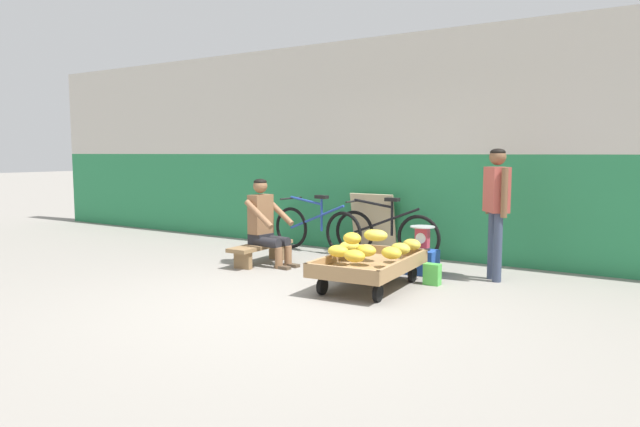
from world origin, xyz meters
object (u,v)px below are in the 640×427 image
object	(u,v)px
low_bench	(261,249)
bicycle_near_left	(316,228)
banana_cart	(370,267)
plastic_crate	(422,262)
sign_board	(373,224)
shopping_bag	(432,274)
bicycle_far_left	(385,233)
weighing_scale	(422,238)
vendor_seated	(265,222)
customer_adult	(496,199)

from	to	relation	value
low_bench	bicycle_near_left	size ratio (longest dim) A/B	0.67
banana_cart	bicycle_near_left	bearing A→B (deg)	137.23
low_bench	plastic_crate	bearing A→B (deg)	14.97
sign_board	shopping_bag	distance (m)	2.13
shopping_bag	bicycle_near_left	bearing A→B (deg)	153.89
bicycle_far_left	weighing_scale	bearing A→B (deg)	-41.35
plastic_crate	low_bench	bearing A→B (deg)	-165.03
bicycle_far_left	banana_cart	bearing A→B (deg)	-68.57
bicycle_near_left	bicycle_far_left	distance (m)	1.10
banana_cart	vendor_seated	world-z (taller)	vendor_seated
plastic_crate	bicycle_near_left	distance (m)	2.10
plastic_crate	sign_board	xyz separation A→B (m)	(-1.19, 0.99, 0.29)
sign_board	vendor_seated	bearing A→B (deg)	-117.23
banana_cart	bicycle_far_left	bearing A→B (deg)	111.43
vendor_seated	bicycle_near_left	distance (m)	1.24
plastic_crate	sign_board	size ratio (longest dim) A/B	0.41
sign_board	shopping_bag	bearing A→B (deg)	-43.99
banana_cart	weighing_scale	xyz separation A→B (m)	(0.19, 1.00, 0.21)
vendor_seated	sign_board	size ratio (longest dim) A/B	1.28
banana_cart	plastic_crate	distance (m)	1.02
weighing_scale	bicycle_near_left	distance (m)	2.09
low_bench	bicycle_near_left	xyz separation A→B (m)	(0.09, 1.21, 0.15)
bicycle_near_left	customer_adult	bearing A→B (deg)	-10.48
low_bench	bicycle_near_left	distance (m)	1.22
plastic_crate	bicycle_near_left	bearing A→B (deg)	161.65
weighing_scale	customer_adult	size ratio (longest dim) A/B	0.20
banana_cart	low_bench	bearing A→B (deg)	166.72
sign_board	shopping_bag	world-z (taller)	sign_board
bicycle_near_left	shopping_bag	xyz separation A→B (m)	(2.31, -1.13, -0.23)
sign_board	shopping_bag	size ratio (longest dim) A/B	3.70
weighing_scale	customer_adult	distance (m)	0.99
banana_cart	bicycle_near_left	xyz separation A→B (m)	(-1.79, 1.66, 0.11)
vendor_seated	customer_adult	bearing A→B (deg)	13.83
banana_cart	customer_adult	bearing A→B (deg)	47.49
sign_board	banana_cart	bearing A→B (deg)	-63.39
plastic_crate	bicycle_near_left	xyz separation A→B (m)	(-1.98, 0.66, 0.20)
low_bench	vendor_seated	xyz separation A→B (m)	(0.09, -0.01, 0.37)
plastic_crate	sign_board	bearing A→B (deg)	140.28
bicycle_far_left	shopping_bag	size ratio (longest dim) A/B	6.92
bicycle_near_left	customer_adult	xyz separation A→B (m)	(2.83, -0.52, 0.60)
vendor_seated	weighing_scale	size ratio (longest dim) A/B	3.80
vendor_seated	bicycle_far_left	xyz separation A→B (m)	(1.09, 1.35, -0.21)
banana_cart	low_bench	xyz separation A→B (m)	(-1.88, 0.44, -0.04)
bicycle_near_left	sign_board	size ratio (longest dim) A/B	1.86
banana_cart	sign_board	size ratio (longest dim) A/B	1.68
weighing_scale	bicycle_far_left	bearing A→B (deg)	138.65
vendor_seated	weighing_scale	distance (m)	2.07
plastic_crate	sign_board	distance (m)	1.57
low_bench	shopping_bag	distance (m)	2.40
low_bench	bicycle_far_left	bearing A→B (deg)	48.65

